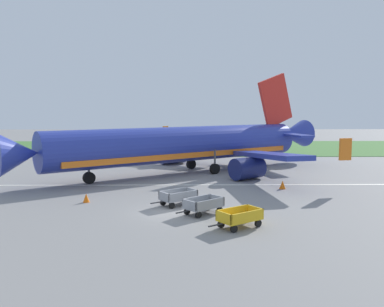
# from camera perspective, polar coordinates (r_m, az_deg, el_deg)

# --- Properties ---
(ground_plane) EXTENTS (220.00, 220.00, 0.00)m
(ground_plane) POSITION_cam_1_polar(r_m,az_deg,el_deg) (27.24, -2.87, -8.27)
(ground_plane) COLOR gray
(grass_strip) EXTENTS (220.00, 28.00, 0.06)m
(grass_strip) POSITION_cam_1_polar(r_m,az_deg,el_deg) (71.52, -1.51, 0.85)
(grass_strip) COLOR #477A38
(grass_strip) RESTS_ON ground
(apron_stripe) EXTENTS (120.00, 0.36, 0.01)m
(apron_stripe) POSITION_cam_1_polar(r_m,az_deg,el_deg) (36.56, -2.30, -4.48)
(apron_stripe) COLOR silver
(apron_stripe) RESTS_ON ground
(airplane) EXTENTS (32.99, 28.28, 11.34)m
(airplane) POSITION_cam_1_polar(r_m,az_deg,el_deg) (43.26, -0.06, 1.28)
(airplane) COLOR #28389E
(airplane) RESTS_ON ground
(baggage_cart_nearest) EXTENTS (3.34, 2.62, 1.07)m
(baggage_cart_nearest) POSITION_cam_1_polar(r_m,az_deg,el_deg) (23.76, 6.77, -8.99)
(baggage_cart_nearest) COLOR gold
(baggage_cart_nearest) RESTS_ON ground
(baggage_cart_second_in_row) EXTENTS (3.20, 2.84, 1.07)m
(baggage_cart_second_in_row) POSITION_cam_1_polar(r_m,az_deg,el_deg) (26.53, 1.62, -7.32)
(baggage_cart_second_in_row) COLOR gray
(baggage_cart_second_in_row) RESTS_ON ground
(baggage_cart_third_in_row) EXTENTS (3.32, 2.66, 1.07)m
(baggage_cart_third_in_row) POSITION_cam_1_polar(r_m,az_deg,el_deg) (28.91, -1.97, -6.18)
(baggage_cart_third_in_row) COLOR gray
(baggage_cart_third_in_row) RESTS_ON ground
(traffic_cone_near_plane) EXTENTS (0.50, 0.50, 0.65)m
(traffic_cone_near_plane) POSITION_cam_1_polar(r_m,az_deg,el_deg) (30.84, -14.78, -6.12)
(traffic_cone_near_plane) COLOR orange
(traffic_cone_near_plane) RESTS_ON ground
(traffic_cone_mid_apron) EXTENTS (0.55, 0.55, 0.72)m
(traffic_cone_mid_apron) POSITION_cam_1_polar(r_m,az_deg,el_deg) (35.59, 12.73, -4.35)
(traffic_cone_mid_apron) COLOR orange
(traffic_cone_mid_apron) RESTS_ON ground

